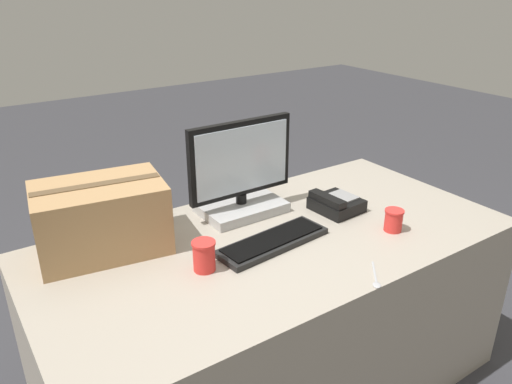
% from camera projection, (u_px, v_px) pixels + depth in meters
% --- Properties ---
extents(ground_plane, '(12.00, 12.00, 0.00)m').
position_uv_depth(ground_plane, '(274.00, 382.00, 2.17)').
color(ground_plane, '#38383D').
extents(office_desk, '(1.80, 0.90, 0.72)m').
position_uv_depth(office_desk, '(275.00, 315.00, 2.02)').
color(office_desk, '#A89E8E').
rests_on(office_desk, ground_plane).
extents(monitor, '(0.46, 0.23, 0.39)m').
position_uv_depth(monitor, '(241.00, 179.00, 2.03)').
color(monitor, '#B7B7B7').
rests_on(monitor, office_desk).
extents(keyboard, '(0.45, 0.18, 0.03)m').
position_uv_depth(keyboard, '(273.00, 241.00, 1.82)').
color(keyboard, black).
rests_on(keyboard, office_desk).
extents(desk_phone, '(0.19, 0.20, 0.08)m').
position_uv_depth(desk_phone, '(336.00, 204.00, 2.08)').
color(desk_phone, black).
rests_on(desk_phone, office_desk).
extents(paper_cup_left, '(0.08, 0.08, 0.11)m').
position_uv_depth(paper_cup_left, '(204.00, 256.00, 1.65)').
color(paper_cup_left, red).
rests_on(paper_cup_left, office_desk).
extents(paper_cup_right, '(0.07, 0.07, 0.09)m').
position_uv_depth(paper_cup_right, '(394.00, 220.00, 1.91)').
color(paper_cup_right, red).
rests_on(paper_cup_right, office_desk).
extents(spoon, '(0.12, 0.13, 0.00)m').
position_uv_depth(spoon, '(376.00, 279.00, 1.62)').
color(spoon, '#B2B2B7').
rests_on(spoon, office_desk).
extents(cardboard_box, '(0.48, 0.36, 0.25)m').
position_uv_depth(cardboard_box, '(101.00, 218.00, 1.75)').
color(cardboard_box, tan).
rests_on(cardboard_box, office_desk).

